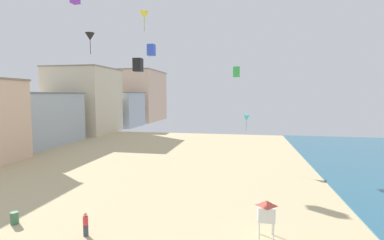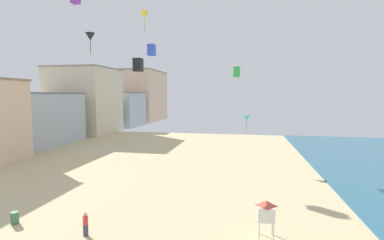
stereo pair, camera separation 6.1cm
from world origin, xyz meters
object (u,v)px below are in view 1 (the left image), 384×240
at_px(kite_black_box, 138,65).
at_px(kite_black_delta, 90,37).
at_px(kite_flyer, 86,223).
at_px(lifeguard_stand, 266,211).
at_px(kite_cyan_delta, 246,118).
at_px(kite_blue_box, 151,50).
at_px(kite_green_box, 236,72).
at_px(beach_trash_bin, 14,218).
at_px(kite_yellow_delta, 144,15).

relative_size(kite_black_box, kite_black_delta, 0.55).
distance_m(kite_flyer, lifeguard_stand, 12.20).
bearing_deg(lifeguard_stand, kite_black_delta, 166.18).
bearing_deg(kite_cyan_delta, kite_flyer, -116.11).
bearing_deg(lifeguard_stand, kite_black_box, 162.56).
bearing_deg(kite_blue_box, kite_cyan_delta, 3.09).
distance_m(kite_green_box, kite_blue_box, 12.34).
bearing_deg(kite_green_box, kite_black_delta, -143.01).
bearing_deg(kite_blue_box, kite_green_box, 13.86).
relative_size(beach_trash_bin, kite_blue_box, 0.58).
height_order(kite_green_box, kite_black_delta, kite_black_delta).
distance_m(lifeguard_stand, kite_cyan_delta, 20.27).
height_order(kite_yellow_delta, kite_cyan_delta, kite_yellow_delta).
distance_m(beach_trash_bin, kite_green_box, 30.58).
height_order(lifeguard_stand, kite_blue_box, kite_blue_box).
xyz_separation_m(kite_black_box, kite_black_delta, (-6.55, 2.58, 3.47)).
distance_m(lifeguard_stand, kite_yellow_delta, 21.15).
bearing_deg(beach_trash_bin, kite_blue_box, 79.55).
bearing_deg(kite_yellow_delta, kite_black_delta, 166.64).
bearing_deg(kite_black_box, kite_black_delta, 158.51).
relative_size(kite_flyer, beach_trash_bin, 1.82).
distance_m(kite_black_box, kite_cyan_delta, 17.21).
bearing_deg(kite_yellow_delta, kite_blue_box, 105.53).
height_order(kite_flyer, kite_green_box, kite_green_box).
distance_m(beach_trash_bin, kite_yellow_delta, 20.81).
height_order(kite_flyer, kite_cyan_delta, kite_cyan_delta).
relative_size(lifeguard_stand, beach_trash_bin, 2.83).
bearing_deg(kite_blue_box, beach_trash_bin, -100.45).
distance_m(lifeguard_stand, kite_green_box, 24.62).
xyz_separation_m(kite_yellow_delta, kite_blue_box, (-2.93, 10.54, -1.67)).
xyz_separation_m(lifeguard_stand, kite_black_delta, (-18.41, 10.09, 14.12)).
height_order(kite_flyer, lifeguard_stand, lifeguard_stand).
height_order(kite_flyer, kite_black_box, kite_black_box).
distance_m(kite_green_box, kite_black_box, 16.98).
bearing_deg(beach_trash_bin, kite_black_box, 54.81).
relative_size(kite_green_box, kite_blue_box, 0.94).
relative_size(kite_black_delta, kite_yellow_delta, 1.20).
relative_size(kite_yellow_delta, kite_cyan_delta, 0.95).
bearing_deg(kite_blue_box, kite_black_delta, -114.16).
bearing_deg(kite_black_delta, kite_cyan_delta, 29.30).
xyz_separation_m(kite_yellow_delta, kite_cyan_delta, (10.20, 11.25, -10.98)).
bearing_deg(kite_yellow_delta, kite_green_box, 57.03).
bearing_deg(kite_cyan_delta, lifeguard_stand, -86.26).
bearing_deg(kite_black_box, beach_trash_bin, -125.19).
distance_m(kite_green_box, kite_cyan_delta, 6.87).
relative_size(kite_yellow_delta, kite_blue_box, 1.24).
bearing_deg(kite_flyer, kite_yellow_delta, 35.30).
bearing_deg(kite_black_delta, kite_black_box, -21.49).
height_order(kite_black_delta, kite_yellow_delta, kite_yellow_delta).
bearing_deg(kite_black_delta, lifeguard_stand, -28.72).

